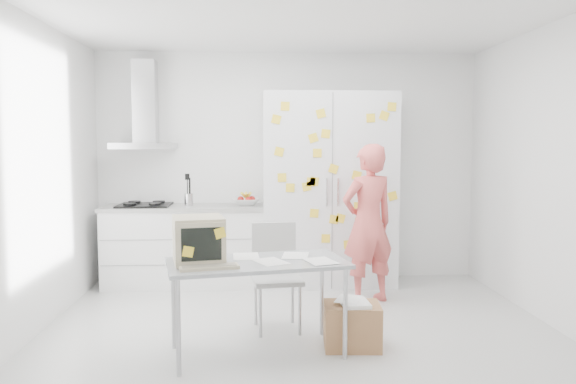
{
  "coord_description": "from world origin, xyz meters",
  "views": [
    {
      "loc": [
        -0.36,
        -4.72,
        1.63
      ],
      "look_at": [
        -0.07,
        0.67,
        1.16
      ],
      "focal_mm": 35.0,
      "sensor_mm": 36.0,
      "label": 1
    }
  ],
  "objects": [
    {
      "name": "floor",
      "position": [
        0.0,
        0.0,
        -0.01
      ],
      "size": [
        4.5,
        4.0,
        0.02
      ],
      "primitive_type": "cube",
      "color": "silver",
      "rests_on": "ground"
    },
    {
      "name": "walls",
      "position": [
        0.0,
        0.72,
        1.35
      ],
      "size": [
        4.52,
        4.01,
        2.7
      ],
      "color": "white",
      "rests_on": "ground"
    },
    {
      "name": "ceiling",
      "position": [
        0.0,
        0.0,
        2.7
      ],
      "size": [
        4.5,
        4.0,
        0.02
      ],
      "primitive_type": "cube",
      "color": "white",
      "rests_on": "walls"
    },
    {
      "name": "counter_run",
      "position": [
        -1.2,
        1.7,
        0.47
      ],
      "size": [
        1.84,
        0.63,
        1.28
      ],
      "color": "white",
      "rests_on": "ground"
    },
    {
      "name": "range_hood",
      "position": [
        -1.65,
        1.84,
        1.96
      ],
      "size": [
        0.7,
        0.48,
        1.01
      ],
      "color": "silver",
      "rests_on": "walls"
    },
    {
      "name": "tall_cabinet",
      "position": [
        0.45,
        1.67,
        1.1
      ],
      "size": [
        1.5,
        0.68,
        2.2
      ],
      "color": "silver",
      "rests_on": "ground"
    },
    {
      "name": "person",
      "position": [
        0.76,
        0.91,
        0.81
      ],
      "size": [
        0.7,
        0.58,
        1.63
      ],
      "primitive_type": "imported",
      "rotation": [
        0.0,
        0.0,
        3.53
      ],
      "color": "#E55E59",
      "rests_on": "ground"
    },
    {
      "name": "desk",
      "position": [
        -0.65,
        -0.49,
        0.82
      ],
      "size": [
        1.46,
        0.94,
        1.08
      ],
      "rotation": [
        0.0,
        0.0,
        0.2
      ],
      "color": "#93989D",
      "rests_on": "ground"
    },
    {
      "name": "chair",
      "position": [
        -0.21,
        0.15,
        0.52
      ],
      "size": [
        0.46,
        0.46,
        0.92
      ],
      "rotation": [
        0.0,
        0.0,
        0.12
      ],
      "color": "#AFAFAD",
      "rests_on": "ground"
    },
    {
      "name": "cardboard_box",
      "position": [
        0.39,
        -0.38,
        0.18
      ],
      "size": [
        0.46,
        0.38,
        0.39
      ],
      "rotation": [
        0.0,
        0.0,
        -0.07
      ],
      "color": "#9D6E44",
      "rests_on": "ground"
    }
  ]
}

